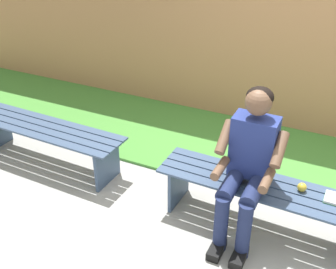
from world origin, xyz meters
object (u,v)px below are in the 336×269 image
at_px(bench_near, 263,195).
at_px(apple, 302,187).
at_px(bench_far, 46,136).
at_px(person_seated, 248,162).

bearing_deg(bench_near, apple, -168.64).
xyz_separation_m(bench_far, apple, (-2.50, -0.06, 0.14)).
distance_m(bench_far, person_seated, 2.13).
xyz_separation_m(bench_near, person_seated, (0.13, 0.10, 0.34)).
bearing_deg(apple, bench_near, 11.36).
relative_size(bench_far, apple, 24.02).
bearing_deg(apple, person_seated, 20.88).
bearing_deg(person_seated, bench_near, -142.32).
height_order(bench_far, person_seated, person_seated).
distance_m(bench_far, apple, 2.51).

